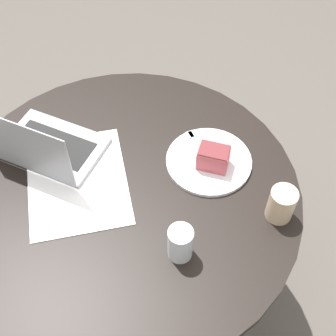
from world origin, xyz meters
TOP-DOWN VIEW (x-y plane):
  - ground_plane at (0.00, 0.00)m, footprint 12.00×12.00m
  - dining_table at (0.00, 0.00)m, footprint 1.02×1.02m
  - paper_document at (-0.12, -0.08)m, footprint 0.45×0.43m
  - plate at (0.09, 0.25)m, footprint 0.26×0.26m
  - cake_slice at (0.11, 0.25)m, footprint 0.11×0.10m
  - fork at (0.03, 0.27)m, footprint 0.17×0.07m
  - coffee_glass at (0.35, 0.26)m, footprint 0.07×0.07m
  - water_glass at (0.25, -0.02)m, footprint 0.07×0.07m
  - laptop at (-0.26, -0.09)m, footprint 0.36×0.31m

SIDE VIEW (x-z plane):
  - ground_plane at x=0.00m, z-range 0.00..0.00m
  - dining_table at x=0.00m, z-range 0.20..0.91m
  - paper_document at x=-0.12m, z-range 0.71..0.71m
  - plate at x=0.09m, z-range 0.71..0.72m
  - fork at x=0.03m, z-range 0.72..0.73m
  - laptop at x=-0.26m, z-range 0.64..0.86m
  - cake_slice at x=0.11m, z-range 0.72..0.79m
  - coffee_glass at x=0.35m, z-range 0.71..0.81m
  - water_glass at x=0.25m, z-range 0.71..0.82m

